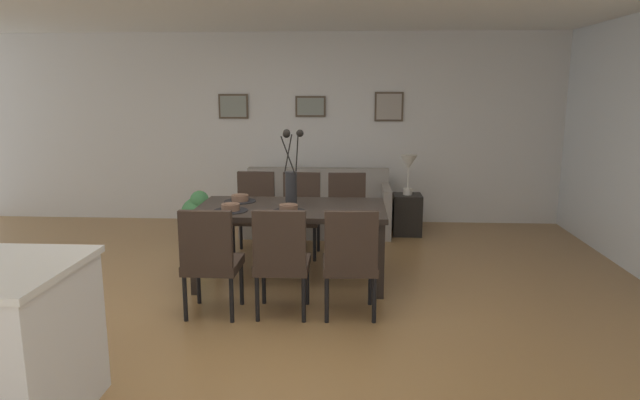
{
  "coord_description": "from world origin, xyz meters",
  "views": [
    {
      "loc": [
        0.75,
        -4.52,
        1.86
      ],
      "look_at": [
        0.45,
        0.66,
        0.81
      ],
      "focal_mm": 31.27,
      "sensor_mm": 36.0,
      "label": 1
    }
  ],
  "objects": [
    {
      "name": "ground_plane",
      "position": [
        0.0,
        0.0,
        0.0
      ],
      "size": [
        9.0,
        9.0,
        0.0
      ],
      "primitive_type": "plane",
      "color": "olive"
    },
    {
      "name": "back_wall_panel",
      "position": [
        0.0,
        3.25,
        1.3
      ],
      "size": [
        9.0,
        0.1,
        2.6
      ],
      "primitive_type": "cube",
      "color": "silver",
      "rests_on": "ground"
    },
    {
      "name": "dining_table",
      "position": [
        0.17,
        0.68,
        0.67
      ],
      "size": [
        1.8,
        0.98,
        0.74
      ],
      "color": "black",
      "rests_on": "ground"
    },
    {
      "name": "dining_chair_near_left",
      "position": [
        -0.39,
        -0.24,
        0.51
      ],
      "size": [
        0.45,
        0.45,
        0.92
      ],
      "color": "#33261E",
      "rests_on": "ground"
    },
    {
      "name": "dining_chair_near_right",
      "position": [
        -0.35,
        1.59,
        0.51
      ],
      "size": [
        0.45,
        0.45,
        0.92
      ],
      "color": "#33261E",
      "rests_on": "ground"
    },
    {
      "name": "dining_chair_far_left",
      "position": [
        0.18,
        -0.2,
        0.51
      ],
      "size": [
        0.44,
        0.44,
        0.92
      ],
      "color": "#33261E",
      "rests_on": "ground"
    },
    {
      "name": "dining_chair_far_right",
      "position": [
        0.18,
        1.58,
        0.51
      ],
      "size": [
        0.46,
        0.46,
        0.92
      ],
      "color": "#33261E",
      "rests_on": "ground"
    },
    {
      "name": "dining_chair_mid_left",
      "position": [
        0.74,
        -0.19,
        0.51
      ],
      "size": [
        0.46,
        0.46,
        0.92
      ],
      "color": "#33261E",
      "rests_on": "ground"
    },
    {
      "name": "dining_chair_mid_right",
      "position": [
        0.7,
        1.57,
        0.51
      ],
      "size": [
        0.46,
        0.46,
        0.92
      ],
      "color": "#33261E",
      "rests_on": "ground"
    },
    {
      "name": "centerpiece_vase",
      "position": [
        0.17,
        0.68,
        1.02
      ],
      "size": [
        0.21,
        0.23,
        0.73
      ],
      "color": "#232326",
      "rests_on": "dining_table"
    },
    {
      "name": "placemat_near_left",
      "position": [
        -0.37,
        0.46,
        0.74
      ],
      "size": [
        0.32,
        0.32,
        0.01
      ],
      "primitive_type": "cylinder",
      "color": "black",
      "rests_on": "dining_table"
    },
    {
      "name": "bowl_near_left",
      "position": [
        -0.37,
        0.46,
        0.78
      ],
      "size": [
        0.17,
        0.17,
        0.07
      ],
      "color": "brown",
      "rests_on": "dining_table"
    },
    {
      "name": "placemat_near_right",
      "position": [
        -0.37,
        0.9,
        0.74
      ],
      "size": [
        0.32,
        0.32,
        0.01
      ],
      "primitive_type": "cylinder",
      "color": "black",
      "rests_on": "dining_table"
    },
    {
      "name": "bowl_near_right",
      "position": [
        -0.37,
        0.9,
        0.78
      ],
      "size": [
        0.17,
        0.17,
        0.07
      ],
      "color": "brown",
      "rests_on": "dining_table"
    },
    {
      "name": "placemat_far_left",
      "position": [
        0.17,
        0.46,
        0.74
      ],
      "size": [
        0.32,
        0.32,
        0.01
      ],
      "primitive_type": "cylinder",
      "color": "black",
      "rests_on": "dining_table"
    },
    {
      "name": "bowl_far_left",
      "position": [
        0.17,
        0.46,
        0.78
      ],
      "size": [
        0.17,
        0.17,
        0.07
      ],
      "color": "brown",
      "rests_on": "dining_table"
    },
    {
      "name": "sofa",
      "position": [
        0.29,
        2.6,
        0.28
      ],
      "size": [
        1.9,
        0.84,
        0.8
      ],
      "color": "gray",
      "rests_on": "ground"
    },
    {
      "name": "side_table",
      "position": [
        1.46,
        2.52,
        0.26
      ],
      "size": [
        0.36,
        0.36,
        0.52
      ],
      "primitive_type": "cube",
      "color": "black",
      "rests_on": "ground"
    },
    {
      "name": "table_lamp",
      "position": [
        1.46,
        2.52,
        0.89
      ],
      "size": [
        0.22,
        0.22,
        0.51
      ],
      "color": "beige",
      "rests_on": "side_table"
    },
    {
      "name": "framed_picture_left",
      "position": [
        -0.9,
        3.18,
        1.61
      ],
      "size": [
        0.41,
        0.03,
        0.34
      ],
      "color": "#473828"
    },
    {
      "name": "framed_picture_center",
      "position": [
        0.17,
        3.18,
        1.61
      ],
      "size": [
        0.41,
        0.03,
        0.28
      ],
      "color": "#473828"
    },
    {
      "name": "framed_picture_right",
      "position": [
        1.24,
        3.18,
        1.61
      ],
      "size": [
        0.39,
        0.03,
        0.39
      ],
      "color": "#473828"
    },
    {
      "name": "potted_plant",
      "position": [
        -1.09,
        1.85,
        0.37
      ],
      "size": [
        0.36,
        0.36,
        0.67
      ],
      "color": "brown",
      "rests_on": "ground"
    }
  ]
}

